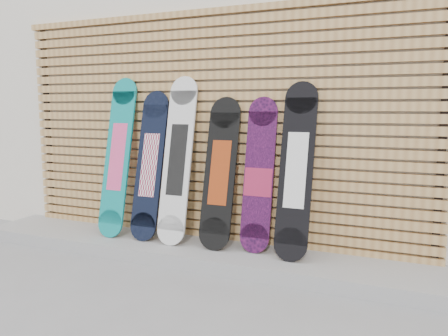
{
  "coord_description": "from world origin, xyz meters",
  "views": [
    {
      "loc": [
        1.6,
        -2.84,
        1.39
      ],
      "look_at": [
        0.1,
        0.75,
        0.85
      ],
      "focal_mm": 35.0,
      "sensor_mm": 36.0,
      "label": 1
    }
  ],
  "objects_px": {
    "snowboard_1": "(150,165)",
    "snowboard_4": "(259,176)",
    "snowboard_3": "(220,173)",
    "snowboard_0": "(118,157)",
    "snowboard_2": "(178,160)",
    "snowboard_5": "(296,170)"
  },
  "relations": [
    {
      "from": "snowboard_5",
      "to": "snowboard_2",
      "type": "bearing_deg",
      "value": -179.95
    },
    {
      "from": "snowboard_4",
      "to": "snowboard_0",
      "type": "bearing_deg",
      "value": -177.98
    },
    {
      "from": "snowboard_1",
      "to": "snowboard_3",
      "type": "distance_m",
      "value": 0.74
    },
    {
      "from": "snowboard_2",
      "to": "snowboard_4",
      "type": "distance_m",
      "value": 0.8
    },
    {
      "from": "snowboard_1",
      "to": "snowboard_2",
      "type": "relative_size",
      "value": 0.92
    },
    {
      "from": "snowboard_0",
      "to": "snowboard_2",
      "type": "bearing_deg",
      "value": 0.51
    },
    {
      "from": "snowboard_3",
      "to": "snowboard_0",
      "type": "bearing_deg",
      "value": -179.13
    },
    {
      "from": "snowboard_0",
      "to": "snowboard_2",
      "type": "distance_m",
      "value": 0.68
    },
    {
      "from": "snowboard_2",
      "to": "snowboard_5",
      "type": "xyz_separation_m",
      "value": [
        1.13,
        0.0,
        -0.04
      ]
    },
    {
      "from": "snowboard_0",
      "to": "snowboard_1",
      "type": "xyz_separation_m",
      "value": [
        0.36,
        0.01,
        -0.07
      ]
    },
    {
      "from": "snowboard_0",
      "to": "snowboard_1",
      "type": "bearing_deg",
      "value": 1.97
    },
    {
      "from": "snowboard_4",
      "to": "snowboard_3",
      "type": "bearing_deg",
      "value": -174.45
    },
    {
      "from": "snowboard_2",
      "to": "snowboard_5",
      "type": "relative_size",
      "value": 1.05
    },
    {
      "from": "snowboard_1",
      "to": "snowboard_4",
      "type": "height_order",
      "value": "snowboard_1"
    },
    {
      "from": "snowboard_0",
      "to": "snowboard_1",
      "type": "distance_m",
      "value": 0.37
    },
    {
      "from": "snowboard_0",
      "to": "snowboard_4",
      "type": "distance_m",
      "value": 1.47
    },
    {
      "from": "snowboard_2",
      "to": "snowboard_1",
      "type": "bearing_deg",
      "value": 178.81
    },
    {
      "from": "snowboard_1",
      "to": "snowboard_3",
      "type": "height_order",
      "value": "snowboard_1"
    },
    {
      "from": "snowboard_3",
      "to": "snowboard_4",
      "type": "distance_m",
      "value": 0.36
    },
    {
      "from": "snowboard_1",
      "to": "snowboard_5",
      "type": "relative_size",
      "value": 0.96
    },
    {
      "from": "snowboard_1",
      "to": "snowboard_3",
      "type": "relative_size",
      "value": 1.05
    },
    {
      "from": "snowboard_0",
      "to": "snowboard_5",
      "type": "height_order",
      "value": "snowboard_0"
    }
  ]
}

